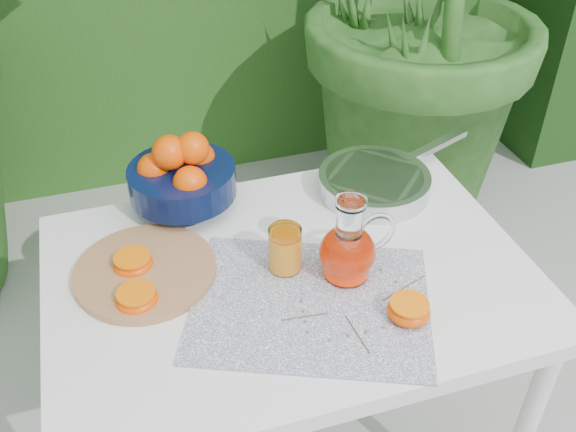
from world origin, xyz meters
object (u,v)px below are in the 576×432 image
object	(u,v)px
cutting_board	(145,271)
saute_pan	(375,181)
fruit_bowl	(181,174)
juice_pitcher	(349,250)
white_table	(291,299)

from	to	relation	value
cutting_board	saute_pan	world-z (taller)	saute_pan
fruit_bowl	juice_pitcher	world-z (taller)	fruit_bowl
white_table	cutting_board	world-z (taller)	cutting_board
fruit_bowl	saute_pan	world-z (taller)	fruit_bowl
cutting_board	saute_pan	xyz separation A→B (m)	(0.57, 0.14, 0.02)
white_table	fruit_bowl	size ratio (longest dim) A/B	3.51
white_table	cutting_board	distance (m)	0.31
cutting_board	juice_pitcher	world-z (taller)	juice_pitcher
fruit_bowl	cutting_board	bearing A→B (deg)	-119.17
white_table	juice_pitcher	distance (m)	0.19
cutting_board	saute_pan	distance (m)	0.59
white_table	juice_pitcher	size ratio (longest dim) A/B	5.28
white_table	saute_pan	bearing A→B (deg)	37.37
white_table	saute_pan	xyz separation A→B (m)	(0.28, 0.22, 0.11)
juice_pitcher	cutting_board	bearing A→B (deg)	162.37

